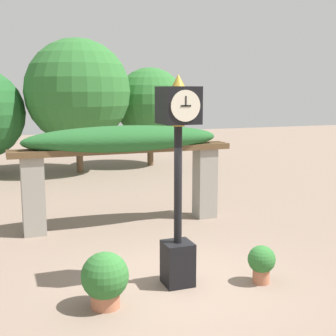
% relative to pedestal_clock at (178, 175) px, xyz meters
% --- Properties ---
extents(ground_plane, '(60.00, 60.00, 0.00)m').
position_rel_pedestal_clock_xyz_m(ground_plane, '(0.10, 0.04, -2.01)').
color(ground_plane, '#7F6B5B').
extents(pedestal_clock, '(0.63, 0.68, 3.75)m').
position_rel_pedestal_clock_xyz_m(pedestal_clock, '(0.00, 0.00, 0.00)').
color(pedestal_clock, black).
rests_on(pedestal_clock, ground).
extents(pergola, '(5.68, 1.13, 2.59)m').
position_rel_pedestal_clock_xyz_m(pergola, '(0.10, 3.98, -0.04)').
color(pergola, gray).
rests_on(pergola, ground).
extents(potted_plant_near_left, '(0.50, 0.50, 0.70)m').
position_rel_pedestal_clock_xyz_m(potted_plant_near_left, '(1.45, -0.48, -1.61)').
color(potted_plant_near_left, '#B26B4C').
rests_on(potted_plant_near_left, ground).
extents(potted_plant_near_right, '(0.78, 0.78, 0.92)m').
position_rel_pedestal_clock_xyz_m(potted_plant_near_right, '(-1.43, -0.43, -1.52)').
color(potted_plant_near_right, '#B26B4C').
rests_on(potted_plant_near_right, ground).
extents(tree_line, '(10.73, 4.70, 5.57)m').
position_rel_pedestal_clock_xyz_m(tree_line, '(-0.15, 12.54, 1.01)').
color(tree_line, brown).
rests_on(tree_line, ground).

